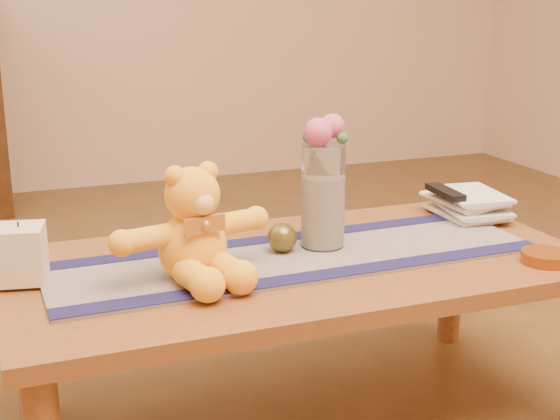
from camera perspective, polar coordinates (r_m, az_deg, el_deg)
name	(u,v)px	position (r m, az deg, el deg)	size (l,w,h in m)	color
coffee_table_top	(299,267)	(1.90, 1.41, -4.21)	(1.40, 0.70, 0.04)	brown
table_leg_bl	(27,343)	(2.13, -18.14, -9.29)	(0.07, 0.07, 0.41)	brown
table_leg_br	(452,279)	(2.51, 12.53, -5.01)	(0.07, 0.07, 0.41)	brown
persian_runner	(296,257)	(1.89, 1.19, -3.50)	(1.20, 0.35, 0.01)	#191C48
runner_border_near	(321,275)	(1.77, 3.04, -4.80)	(1.20, 0.06, 0.00)	#16143D
runner_border_far	(274,238)	(2.02, -0.43, -2.10)	(1.20, 0.06, 0.00)	#16143D
teddy_bear	(192,224)	(1.74, -6.50, -1.02)	(0.36, 0.30, 0.25)	#FFAA20
pillar_candle	(21,254)	(1.81, -18.56, -3.08)	(0.10, 0.10, 0.13)	beige
candle_wick	(18,224)	(1.79, -18.76, -0.99)	(0.00, 0.00, 0.01)	black
glass_vase	(323,196)	(1.93, 3.19, 1.01)	(0.11, 0.11, 0.26)	silver
potpourri_fill	(323,211)	(1.94, 3.17, -0.10)	(0.09, 0.09, 0.18)	beige
rose_left	(318,132)	(1.88, 2.83, 5.76)	(0.07, 0.07, 0.07)	#CA4772
rose_right	(333,126)	(1.91, 3.90, 6.21)	(0.06, 0.06, 0.06)	#CA4772
blue_flower_back	(322,131)	(1.93, 3.11, 5.83)	(0.04, 0.04, 0.04)	#48619E
blue_flower_side	(309,136)	(1.90, 2.18, 5.44)	(0.04, 0.04, 0.04)	#48619E
leaf_sprig	(342,138)	(1.90, 4.61, 5.30)	(0.03, 0.03, 0.03)	#33662D
bronze_ball	(282,238)	(1.91, 0.17, -2.05)	(0.07, 0.07, 0.07)	brown
book_bottom	(442,216)	(2.26, 11.86, -0.47)	(0.17, 0.22, 0.02)	beige
book_lower	(445,210)	(2.25, 12.04, -0.02)	(0.16, 0.22, 0.02)	beige
book_upper	(440,204)	(2.25, 11.74, 0.47)	(0.17, 0.22, 0.02)	beige
book_top	(445,197)	(2.24, 12.05, 0.92)	(0.16, 0.22, 0.02)	beige
tv_remote	(445,192)	(2.23, 12.09, 1.30)	(0.04, 0.16, 0.02)	black
amber_dish	(545,257)	(1.97, 18.97, -3.32)	(0.12, 0.12, 0.03)	#BF5914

